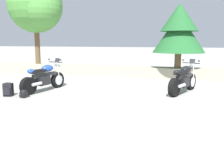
# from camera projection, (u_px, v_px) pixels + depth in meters

# --- Properties ---
(ground_plane) EXTENTS (120.00, 120.00, 0.00)m
(ground_plane) POSITION_uv_depth(u_px,v_px,m) (148.00, 103.00, 6.79)
(ground_plane) COLOR #A3A099
(stone_wall) EXTENTS (36.00, 0.80, 0.55)m
(stone_wall) POSITION_uv_depth(u_px,v_px,m) (158.00, 73.00, 11.34)
(stone_wall) COLOR #A89E89
(stone_wall) RESTS_ON ground
(motorcycle_blue_near_left) EXTENTS (0.84, 2.03, 1.18)m
(motorcycle_blue_near_left) POSITION_uv_depth(u_px,v_px,m) (44.00, 78.00, 8.44)
(motorcycle_blue_near_left) COLOR black
(motorcycle_blue_near_left) RESTS_ON ground
(motorcycle_black_centre) EXTENTS (1.12, 1.92, 1.18)m
(motorcycle_black_centre) POSITION_uv_depth(u_px,v_px,m) (184.00, 79.00, 8.12)
(motorcycle_black_centre) COLOR black
(motorcycle_black_centre) RESTS_ON ground
(rider_backpack) EXTENTS (0.33, 0.30, 0.47)m
(rider_backpack) POSITION_uv_depth(u_px,v_px,m) (8.00, 89.00, 7.65)
(rider_backpack) COLOR black
(rider_backpack) RESTS_ON ground
(rider_helmet) EXTENTS (0.28, 0.28, 0.28)m
(rider_helmet) POSITION_uv_depth(u_px,v_px,m) (24.00, 93.00, 7.47)
(rider_helmet) COLOR black
(rider_helmet) RESTS_ON ground
(leafy_tree_far_left) EXTENTS (3.14, 2.99, 4.74)m
(leafy_tree_far_left) POSITION_uv_depth(u_px,v_px,m) (37.00, 7.00, 12.52)
(leafy_tree_far_left) COLOR brown
(leafy_tree_far_left) RESTS_ON stone_wall
(pine_tree_mid_left) EXTENTS (2.44, 2.44, 3.06)m
(pine_tree_mid_left) POSITION_uv_depth(u_px,v_px,m) (179.00, 29.00, 10.69)
(pine_tree_mid_left) COLOR brown
(pine_tree_mid_left) RESTS_ON stone_wall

